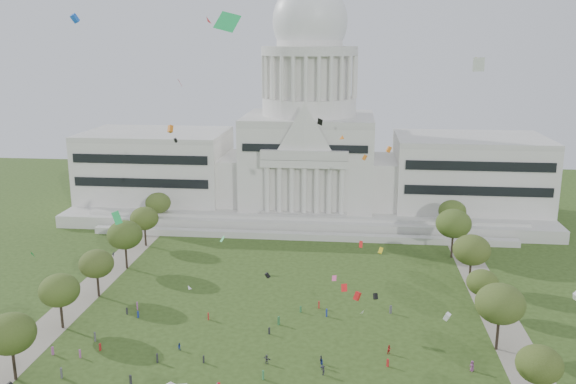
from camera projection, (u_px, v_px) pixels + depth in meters
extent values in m
plane|color=#2E4417|center=(261.00, 384.00, 107.56)|extent=(400.00, 400.00, 0.00)
cube|color=beige|center=(309.00, 205.00, 218.10)|extent=(160.00, 60.00, 4.00)
cube|color=beige|center=(301.00, 236.00, 186.48)|extent=(130.00, 3.00, 2.00)
cube|color=beige|center=(303.00, 224.00, 193.85)|extent=(140.00, 3.00, 5.00)
cube|color=silver|center=(157.00, 167.00, 219.63)|extent=(50.00, 34.00, 22.00)
cube|color=silver|center=(469.00, 174.00, 208.41)|extent=(50.00, 34.00, 22.00)
cube|color=silver|center=(232.00, 178.00, 215.56)|extent=(12.00, 26.00, 16.00)
cube|color=silver|center=(386.00, 181.00, 210.05)|extent=(12.00, 26.00, 16.00)
cube|color=silver|center=(309.00, 162.00, 213.30)|extent=(44.00, 38.00, 28.00)
cube|color=silver|center=(304.00, 164.00, 193.22)|extent=(28.00, 3.00, 2.40)
cube|color=black|center=(140.00, 171.00, 202.54)|extent=(46.00, 0.40, 11.00)
cube|color=black|center=(479.00, 179.00, 191.32)|extent=(46.00, 0.40, 11.00)
cylinder|color=silver|center=(309.00, 106.00, 208.64)|extent=(32.00, 32.00, 6.00)
cylinder|color=silver|center=(309.00, 76.00, 206.24)|extent=(28.00, 28.00, 14.00)
cylinder|color=beige|center=(310.00, 51.00, 204.21)|extent=(32.40, 32.40, 3.00)
cylinder|color=silver|center=(310.00, 34.00, 202.89)|extent=(22.00, 22.00, 8.00)
ellipsoid|color=silver|center=(310.00, 21.00, 201.93)|extent=(25.00, 25.00, 26.20)
cube|color=gray|center=(76.00, 302.00, 141.41)|extent=(8.00, 160.00, 0.04)
cube|color=gray|center=(501.00, 322.00, 131.62)|extent=(8.00, 160.00, 0.04)
cylinder|color=black|center=(14.00, 365.00, 108.50)|extent=(0.56, 0.56, 5.75)
ellipsoid|color=#324816|center=(10.00, 334.00, 107.04)|extent=(8.86, 8.86, 7.25)
ellipsoid|color=#374717|center=(539.00, 364.00, 99.31)|extent=(7.58, 7.58, 6.20)
cylinder|color=black|center=(62.00, 316.00, 128.20)|extent=(0.56, 0.56, 5.47)
ellipsoid|color=#385019|center=(59.00, 290.00, 126.81)|extent=(8.42, 8.42, 6.89)
cylinder|color=black|center=(497.00, 335.00, 119.14)|extent=(0.56, 0.56, 6.20)
ellipsoid|color=#384A1A|center=(500.00, 304.00, 117.56)|extent=(9.55, 9.55, 7.82)
cylinder|color=black|center=(98.00, 286.00, 144.17)|extent=(0.56, 0.56, 5.27)
ellipsoid|color=#39481A|center=(96.00, 264.00, 142.83)|extent=(8.12, 8.12, 6.65)
cylinder|color=black|center=(481.00, 303.00, 135.78)|extent=(0.56, 0.56, 4.56)
ellipsoid|color=#394C18|center=(482.00, 282.00, 134.62)|extent=(7.01, 7.01, 5.74)
cylinder|color=black|center=(126.00, 258.00, 161.94)|extent=(0.56, 0.56, 6.03)
ellipsoid|color=#304716|center=(125.00, 235.00, 160.41)|extent=(9.29, 9.29, 7.60)
cylinder|color=black|center=(470.00, 274.00, 150.59)|extent=(0.56, 0.56, 5.97)
ellipsoid|color=#394819|center=(472.00, 250.00, 149.07)|extent=(9.19, 9.19, 7.52)
cylinder|color=black|center=(145.00, 237.00, 180.08)|extent=(0.56, 0.56, 5.41)
ellipsoid|color=#3B4D1A|center=(144.00, 218.00, 178.70)|extent=(8.33, 8.33, 6.81)
cylinder|color=black|center=(452.00, 247.00, 170.12)|extent=(0.56, 0.56, 6.37)
ellipsoid|color=#334C17|center=(454.00, 224.00, 168.50)|extent=(9.82, 9.82, 8.03)
cylinder|color=black|center=(159.00, 220.00, 197.76)|extent=(0.56, 0.56, 5.32)
ellipsoid|color=#3A4D1B|center=(158.00, 203.00, 196.41)|extent=(8.19, 8.19, 6.70)
cylinder|color=black|center=(451.00, 229.00, 187.30)|extent=(0.56, 0.56, 5.47)
ellipsoid|color=#354D16|center=(452.00, 211.00, 185.91)|extent=(8.42, 8.42, 6.89)
imported|color=#994C8C|center=(472.00, 366.00, 111.73)|extent=(1.09, 1.18, 2.02)
imported|color=#B21E1E|center=(389.00, 350.00, 117.86)|extent=(1.05, 0.99, 1.85)
imported|color=#26262B|center=(323.00, 370.00, 110.34)|extent=(1.18, 1.39, 1.92)
imported|color=navy|center=(322.00, 363.00, 112.90)|extent=(0.61, 1.06, 1.77)
imported|color=#4C4C51|center=(267.00, 359.00, 114.29)|extent=(1.80, 1.41, 1.82)
imported|color=navy|center=(179.00, 346.00, 119.43)|extent=(0.80, 0.60, 1.48)
imported|color=#4C4C51|center=(321.00, 360.00, 114.27)|extent=(0.86, 1.14, 1.74)
cube|color=#994C8C|center=(53.00, 351.00, 117.57)|extent=(0.52, 0.50, 1.68)
cube|color=#33723F|center=(263.00, 375.00, 108.94)|extent=(0.45, 0.54, 1.75)
cube|color=#4C4C51|center=(391.00, 309.00, 135.49)|extent=(0.54, 0.40, 1.86)
cube|color=#B21E1E|center=(100.00, 347.00, 119.19)|extent=(0.31, 0.43, 1.52)
cube|color=navy|center=(138.00, 314.00, 133.41)|extent=(0.34, 0.45, 1.54)
cube|color=#4C4C51|center=(61.00, 373.00, 109.43)|extent=(0.47, 0.59, 1.94)
cube|color=#B21E1E|center=(208.00, 316.00, 132.45)|extent=(0.34, 0.46, 1.57)
cube|color=#26262B|center=(127.00, 311.00, 135.06)|extent=(0.47, 0.44, 1.51)
cube|color=#33723F|center=(301.00, 309.00, 136.06)|extent=(0.42, 0.29, 1.48)
cube|color=navy|center=(327.00, 313.00, 134.00)|extent=(0.33, 0.49, 1.76)
cube|color=#B21E1E|center=(388.00, 363.00, 113.29)|extent=(0.45, 0.48, 1.55)
cube|color=#26262B|center=(269.00, 331.00, 125.90)|extent=(0.39, 0.45, 1.46)
cube|color=#26262B|center=(131.00, 380.00, 107.55)|extent=(0.52, 0.49, 1.68)
cube|color=#26262B|center=(157.00, 358.00, 114.72)|extent=(0.40, 0.53, 1.79)
cube|color=#33723F|center=(279.00, 321.00, 130.03)|extent=(0.48, 0.59, 1.90)
cube|color=#B21E1E|center=(319.00, 305.00, 138.16)|extent=(0.33, 0.48, 1.67)
cube|color=#26262B|center=(204.00, 359.00, 114.64)|extent=(0.26, 0.40, 1.46)
cube|color=#994C8C|center=(80.00, 354.00, 116.51)|extent=(0.50, 0.50, 1.64)
cube|color=#4C4C51|center=(95.00, 337.00, 122.88)|extent=(0.54, 0.61, 1.95)
cube|color=#994C8C|center=(137.00, 306.00, 137.60)|extent=(0.45, 0.54, 1.74)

